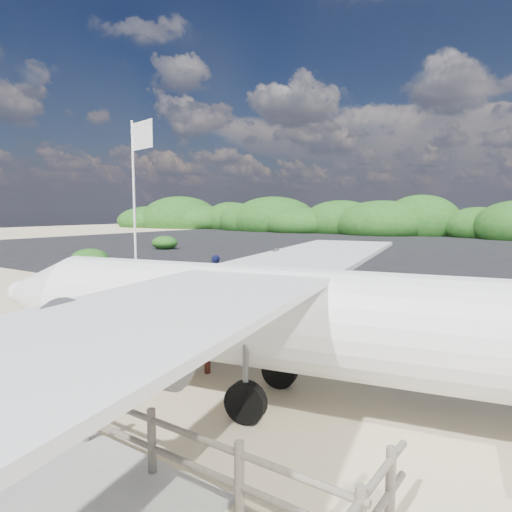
{
  "coord_description": "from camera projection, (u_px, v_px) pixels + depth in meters",
  "views": [
    {
      "loc": [
        10.58,
        -9.03,
        3.71
      ],
      "look_at": [
        0.8,
        4.86,
        1.93
      ],
      "focal_mm": 32.0,
      "sensor_mm": 36.0,
      "label": 1
    }
  ],
  "objects": [
    {
      "name": "ground",
      "position": [
        142.0,
        332.0,
        13.78
      ],
      "size": [
        160.0,
        160.0,
        0.0
      ],
      "primitive_type": "plane",
      "color": "beige"
    },
    {
      "name": "asphalt_apron",
      "position": [
        421.0,
        253.0,
        38.19
      ],
      "size": [
        90.0,
        50.0,
        0.04
      ],
      "primitive_type": null,
      "color": "#B2B2B2",
      "rests_on": "ground"
    },
    {
      "name": "lagoon",
      "position": [
        31.0,
        293.0,
        20.15
      ],
      "size": [
        9.0,
        7.0,
        0.4
      ],
      "primitive_type": null,
      "color": "#B2B2B2",
      "rests_on": "ground"
    },
    {
      "name": "walkway_pad",
      "position": [
        65.0,
        503.0,
        5.75
      ],
      "size": [
        3.5,
        2.5,
        0.1
      ],
      "primitive_type": null,
      "color": "#B2B2B2",
      "rests_on": "ground"
    },
    {
      "name": "vegetation_band",
      "position": [
        475.0,
        237.0,
        58.52
      ],
      "size": [
        124.0,
        8.0,
        4.4
      ],
      "primitive_type": null,
      "color": "#B2B2B2",
      "rests_on": "ground"
    },
    {
      "name": "fence",
      "position": [
        153.0,
        479.0,
        6.28
      ],
      "size": [
        6.4,
        2.0,
        1.1
      ],
      "primitive_type": null,
      "color": "#B2B2B2",
      "rests_on": "ground"
    },
    {
      "name": "baggage_cart",
      "position": [
        88.0,
        339.0,
        12.97
      ],
      "size": [
        2.75,
        2.17,
        1.21
      ],
      "primitive_type": null,
      "rotation": [
        0.0,
        0.0,
        0.38
      ],
      "color": "#0E2CDB",
      "rests_on": "ground"
    },
    {
      "name": "flagpole",
      "position": [
        137.0,
        317.0,
        15.67
      ],
      "size": [
        1.41,
        0.83,
        6.59
      ],
      "primitive_type": null,
      "rotation": [
        0.0,
        0.0,
        -0.22
      ],
      "color": "white",
      "rests_on": "ground"
    },
    {
      "name": "signboard",
      "position": [
        185.0,
        365.0,
        10.87
      ],
      "size": [
        1.88,
        0.46,
        1.54
      ],
      "primitive_type": null,
      "rotation": [
        0.0,
        0.0,
        -0.15
      ],
      "color": "#60281B",
      "rests_on": "ground"
    },
    {
      "name": "crew_a",
      "position": [
        269.0,
        282.0,
        16.97
      ],
      "size": [
        0.72,
        0.48,
        1.96
      ],
      "primitive_type": "imported",
      "rotation": [
        0.0,
        0.0,
        3.12
      ],
      "color": "#141B4E",
      "rests_on": "ground"
    },
    {
      "name": "crew_b",
      "position": [
        165.0,
        292.0,
        15.6
      ],
      "size": [
        0.85,
        0.67,
        1.69
      ],
      "primitive_type": "imported",
      "rotation": [
        0.0,
        0.0,
        3.18
      ],
      "color": "#141B4E",
      "rests_on": "ground"
    },
    {
      "name": "crew_c",
      "position": [
        216.0,
        281.0,
        17.22
      ],
      "size": [
        1.26,
        0.89,
        1.98
      ],
      "primitive_type": "imported",
      "rotation": [
        0.0,
        0.0,
        2.75
      ],
      "color": "#141B4E",
      "rests_on": "ground"
    }
  ]
}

